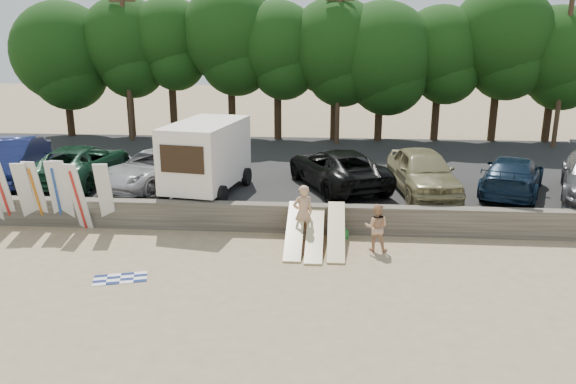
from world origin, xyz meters
The scene contains 27 objects.
ground centered at (0.00, 0.00, 0.00)m, with size 120.00×120.00×0.00m, color tan.
seawall centered at (0.00, 3.00, 0.50)m, with size 44.00×0.50×1.00m, color #6B6356.
parking_lot centered at (0.00, 10.50, 0.35)m, with size 44.00×14.50×0.70m, color #282828.
treeline centered at (0.04, 17.45, 6.08)m, with size 33.98×6.25×8.87m.
utility_poles centered at (2.00, 16.00, 5.43)m, with size 25.80×0.26×9.00m.
box_trailer centered at (-3.13, 5.31, 2.27)m, with size 3.09×4.70×2.80m.
car_0 centered at (-11.83, 6.40, 1.60)m, with size 1.90×5.45×1.80m, color #161E4E.
car_1 centered at (-8.83, 6.57, 1.49)m, with size 2.61×5.66×1.57m, color #113120.
car_2 centered at (-5.52, 6.17, 1.43)m, with size 2.41×5.23×1.45m, color #9F9EA3.
car_3 centered at (1.98, 6.56, 1.49)m, with size 2.63×5.71×1.59m, color black.
car_4 centered at (5.32, 5.89, 1.58)m, with size 2.07×5.14×1.75m, color #8D8359.
car_5 centered at (8.81, 6.09, 1.44)m, with size 2.08×5.11×1.48m, color black.
surfboard_upright_2 centered at (-9.91, 2.56, 1.25)m, with size 0.50×0.06×2.60m, color silver.
surfboard_upright_3 centered at (-9.08, 2.54, 1.25)m, with size 0.50×0.06×2.60m, color silver.
surfboard_upright_4 centered at (-8.69, 2.61, 1.27)m, with size 0.50×0.06×2.60m, color silver.
surfboard_upright_5 centered at (-7.70, 2.63, 1.28)m, with size 0.50×0.06×2.60m, color silver.
surfboard_upright_6 centered at (-7.95, 2.64, 1.28)m, with size 0.50×0.06×2.60m, color silver.
surfboard_upright_7 centered at (-7.09, 2.42, 1.26)m, with size 0.50×0.06×2.60m, color silver.
surfboard_upright_8 centered at (-6.16, 2.58, 1.26)m, with size 0.50×0.06×2.60m, color silver.
surfboard_low_0 centered at (0.60, 1.52, 0.57)m, with size 0.56×3.00×0.07m, color #D7C687.
surfboard_low_1 centered at (1.27, 1.42, 0.47)m, with size 0.56×3.00×0.07m, color #D7C687.
surfboard_low_2 centered at (1.96, 1.51, 0.58)m, with size 0.56×3.00×0.07m, color #D7C687.
beachgoer_a centered at (0.84, 2.09, 0.98)m, with size 0.71×0.47×1.96m, color tan.
beachgoer_b centered at (3.25, 1.41, 0.78)m, with size 0.76×0.59×1.57m, color tan.
cooler centered at (2.16, 2.40, 0.16)m, with size 0.38×0.30×0.32m, color #227E32.
gear_bag centered at (2.02, 2.21, 0.11)m, with size 0.30×0.25×0.22m, color #E4481A.
beach_towel centered at (-4.22, -1.42, 0.01)m, with size 1.50×1.50×0.00m, color white.
Camera 1 is at (1.80, -15.78, 6.80)m, focal length 35.00 mm.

